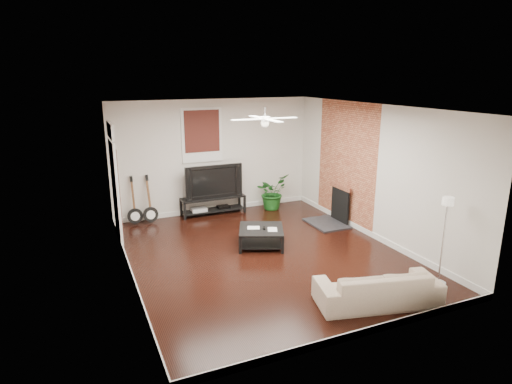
% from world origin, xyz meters
% --- Properties ---
extents(room, '(5.01, 6.01, 2.81)m').
position_xyz_m(room, '(0.00, 0.00, 1.40)').
color(room, black).
rests_on(room, ground).
extents(brick_accent, '(0.02, 2.20, 2.80)m').
position_xyz_m(brick_accent, '(2.49, 1.00, 1.40)').
color(brick_accent, '#A65035').
rests_on(brick_accent, floor).
extents(fireplace, '(0.80, 1.10, 0.92)m').
position_xyz_m(fireplace, '(2.20, 1.00, 0.46)').
color(fireplace, black).
rests_on(fireplace, floor).
extents(window_back, '(1.00, 0.06, 1.30)m').
position_xyz_m(window_back, '(-0.30, 2.97, 1.95)').
color(window_back, '#3D1910').
rests_on(window_back, wall_back).
extents(door_left, '(0.08, 1.00, 2.50)m').
position_xyz_m(door_left, '(-2.46, 1.90, 1.25)').
color(door_left, white).
rests_on(door_left, wall_left).
extents(tv_stand, '(1.59, 0.42, 0.45)m').
position_xyz_m(tv_stand, '(-0.13, 2.78, 0.22)').
color(tv_stand, black).
rests_on(tv_stand, floor).
extents(tv, '(1.42, 0.19, 0.82)m').
position_xyz_m(tv, '(-0.13, 2.80, 0.85)').
color(tv, black).
rests_on(tv, tv_stand).
extents(coffee_table, '(1.15, 1.15, 0.37)m').
position_xyz_m(coffee_table, '(0.13, 0.43, 0.18)').
color(coffee_table, black).
rests_on(coffee_table, floor).
extents(sofa, '(1.96, 1.13, 0.54)m').
position_xyz_m(sofa, '(0.80, -2.35, 0.27)').
color(sofa, tan).
rests_on(sofa, floor).
extents(floor_lamp, '(0.30, 0.30, 1.50)m').
position_xyz_m(floor_lamp, '(2.15, -2.25, 0.75)').
color(floor_lamp, silver).
rests_on(floor_lamp, floor).
extents(potted_plant, '(1.06, 1.02, 0.89)m').
position_xyz_m(potted_plant, '(1.39, 2.59, 0.45)').
color(potted_plant, '#175219').
rests_on(potted_plant, floor).
extents(guitar_left, '(0.35, 0.25, 1.14)m').
position_xyz_m(guitar_left, '(-2.03, 2.75, 0.57)').
color(guitar_left, black).
rests_on(guitar_left, floor).
extents(guitar_right, '(0.38, 0.28, 1.14)m').
position_xyz_m(guitar_right, '(-1.68, 2.72, 0.57)').
color(guitar_right, black).
rests_on(guitar_right, floor).
extents(ceiling_fan, '(1.24, 1.24, 0.32)m').
position_xyz_m(ceiling_fan, '(0.00, 0.00, 2.60)').
color(ceiling_fan, white).
rests_on(ceiling_fan, ceiling).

